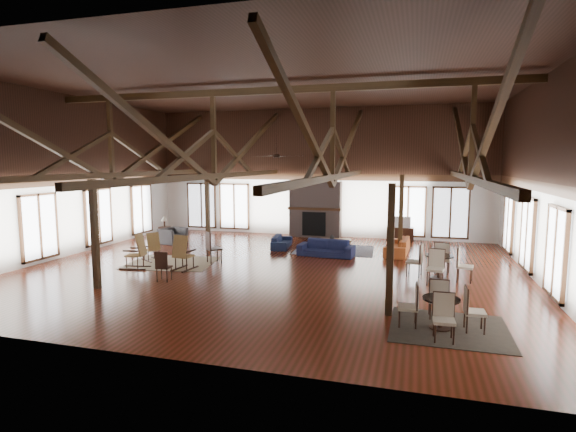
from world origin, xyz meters
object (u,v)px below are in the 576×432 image
(sofa_navy_left, at_px, (282,242))
(cafe_table_far, at_px, (439,262))
(coffee_table, at_px, (336,241))
(armchair, at_px, (173,236))
(cafe_table_near, at_px, (441,307))
(tv_console, at_px, (400,234))
(sofa_orange, at_px, (397,246))
(sofa_navy_front, at_px, (326,248))

(sofa_navy_left, xyz_separation_m, cafe_table_far, (6.01, -3.45, 0.26))
(coffee_table, relative_size, armchair, 1.30)
(armchair, height_order, cafe_table_far, cafe_table_far)
(armchair, distance_m, cafe_table_far, 11.26)
(cafe_table_far, bearing_deg, cafe_table_near, -92.04)
(coffee_table, height_order, tv_console, tv_console)
(sofa_orange, distance_m, cafe_table_near, 7.84)
(coffee_table, xyz_separation_m, cafe_table_far, (3.74, -3.36, 0.10))
(sofa_orange, distance_m, armchair, 9.46)
(armchair, xyz_separation_m, cafe_table_near, (10.67, -7.39, 0.14))
(cafe_table_near, bearing_deg, sofa_navy_left, 127.08)
(sofa_navy_left, bearing_deg, coffee_table, -99.91)
(coffee_table, relative_size, cafe_table_far, 0.66)
(sofa_navy_left, relative_size, cafe_table_near, 0.94)
(tv_console, bearing_deg, cafe_table_near, -83.63)
(sofa_navy_left, relative_size, coffee_table, 1.28)
(sofa_orange, xyz_separation_m, tv_console, (0.01, 3.11, -0.01))
(sofa_navy_left, bearing_deg, cafe_table_far, -127.52)
(sofa_orange, xyz_separation_m, coffee_table, (-2.36, -0.09, 0.11))
(sofa_orange, distance_m, tv_console, 3.11)
(sofa_navy_front, height_order, tv_console, sofa_navy_front)
(cafe_table_near, xyz_separation_m, tv_console, (-1.21, 10.85, -0.17))
(sofa_orange, relative_size, tv_console, 1.78)
(sofa_navy_front, distance_m, sofa_navy_left, 2.38)
(sofa_navy_front, height_order, coffee_table, sofa_navy_front)
(sofa_navy_left, xyz_separation_m, coffee_table, (2.27, -0.09, 0.16))
(cafe_table_far, height_order, tv_console, cafe_table_far)
(cafe_table_far, relative_size, tv_console, 1.69)
(cafe_table_far, bearing_deg, sofa_navy_front, 149.44)
(sofa_navy_left, xyz_separation_m, cafe_table_near, (5.85, -7.74, 0.22))
(sofa_navy_left, relative_size, cafe_table_far, 0.85)
(armchair, relative_size, cafe_table_near, 0.56)
(sofa_navy_left, bearing_deg, cafe_table_near, -150.53)
(sofa_orange, height_order, tv_console, sofa_orange)
(sofa_navy_front, bearing_deg, coffee_table, 85.00)
(sofa_navy_front, relative_size, armchair, 2.06)
(sofa_navy_front, xyz_separation_m, tv_console, (2.56, 4.25, -0.01))
(cafe_table_near, bearing_deg, cafe_table_far, 87.96)
(sofa_orange, relative_size, armchair, 2.07)
(sofa_navy_left, distance_m, coffee_table, 2.27)
(sofa_navy_front, height_order, cafe_table_far, cafe_table_far)
(sofa_orange, bearing_deg, armchair, -84.53)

